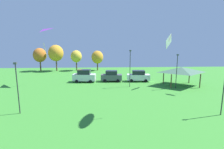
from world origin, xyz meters
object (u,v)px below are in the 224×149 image
at_px(parked_car_third_from_left, 138,76).
at_px(treeline_tree_0, 40,55).
at_px(light_post_3, 224,83).
at_px(light_post_2, 130,67).
at_px(treeline_tree_1, 56,53).
at_px(treeline_tree_2, 76,56).
at_px(kite_flying_3, 169,41).
at_px(light_post_0, 177,69).
at_px(kite_flying_2, 40,38).
at_px(light_post_1, 17,85).
at_px(treeline_tree_3, 97,57).
at_px(parked_car_leftmost, 84,76).
at_px(parked_car_second_from_left, 111,76).
at_px(park_pavilion, 181,70).

bearing_deg(parked_car_third_from_left, treeline_tree_0, 154.83).
bearing_deg(light_post_3, parked_car_third_from_left, 108.48).
xyz_separation_m(parked_car_third_from_left, light_post_2, (-2.51, -4.53, 2.68)).
relative_size(treeline_tree_1, treeline_tree_2, 1.26).
xyz_separation_m(kite_flying_3, light_post_0, (1.16, -1.56, -4.95)).
height_order(kite_flying_2, light_post_2, kite_flying_2).
bearing_deg(kite_flying_3, parked_car_third_from_left, 134.03).
distance_m(light_post_1, treeline_tree_3, 32.96).
xyz_separation_m(kite_flying_2, parked_car_leftmost, (7.79, 2.47, -7.69)).
relative_size(parked_car_third_from_left, treeline_tree_0, 0.74).
distance_m(kite_flying_2, treeline_tree_0, 19.35).
distance_m(parked_car_second_from_left, light_post_0, 13.24).
xyz_separation_m(light_post_1, light_post_2, (14.77, 11.87, 0.42)).
height_order(light_post_3, treeline_tree_2, light_post_3).
bearing_deg(light_post_3, kite_flying_3, 96.61).
xyz_separation_m(park_pavilion, light_post_1, (-24.78, -12.40, 0.34)).
distance_m(light_post_0, light_post_2, 8.31).
bearing_deg(parked_car_leftmost, light_post_3, -40.16).
xyz_separation_m(treeline_tree_2, treeline_tree_3, (6.20, -0.11, -0.26)).
bearing_deg(park_pavilion, light_post_1, -153.41).
bearing_deg(light_post_2, kite_flying_3, -0.74).
distance_m(parked_car_leftmost, parked_car_second_from_left, 5.74).
bearing_deg(parked_car_leftmost, treeline_tree_0, 138.89).
relative_size(kite_flying_3, parked_car_leftmost, 0.58).
height_order(treeline_tree_2, treeline_tree_3, treeline_tree_2).
bearing_deg(parked_car_third_from_left, parked_car_second_from_left, -176.79).
bearing_deg(parked_car_third_from_left, treeline_tree_3, 126.00).
bearing_deg(park_pavilion, parked_car_third_from_left, 151.98).
bearing_deg(light_post_3, parked_car_leftmost, 134.16).
distance_m(park_pavilion, light_post_2, 10.05).
relative_size(parked_car_second_from_left, park_pavilion, 0.65).
distance_m(kite_flying_3, treeline_tree_1, 32.46).
bearing_deg(treeline_tree_2, kite_flying_2, -102.08).
bearing_deg(light_post_3, treeline_tree_1, 129.32).
xyz_separation_m(parked_car_third_from_left, treeline_tree_2, (-15.38, 15.67, 3.01)).
distance_m(parked_car_leftmost, treeline_tree_3, 15.93).
bearing_deg(light_post_1, light_post_0, 24.03).
relative_size(parked_car_third_from_left, park_pavilion, 0.71).
height_order(kite_flying_3, park_pavilion, kite_flying_3).
bearing_deg(kite_flying_2, light_post_2, -7.07).
relative_size(kite_flying_2, park_pavilion, 0.59).
height_order(parked_car_second_from_left, treeline_tree_2, treeline_tree_2).
bearing_deg(parked_car_second_from_left, treeline_tree_1, 140.46).
xyz_separation_m(parked_car_second_from_left, treeline_tree_3, (-3.45, 15.33, 2.77)).
relative_size(light_post_3, treeline_tree_3, 1.14).
xyz_separation_m(parked_car_third_from_left, treeline_tree_0, (-25.76, 15.24, 3.44)).
bearing_deg(parked_car_leftmost, treeline_tree_1, 128.23).
distance_m(kite_flying_3, parked_car_third_from_left, 9.71).
bearing_deg(parked_car_second_from_left, treeline_tree_0, 147.70).
relative_size(parked_car_leftmost, light_post_2, 0.71).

